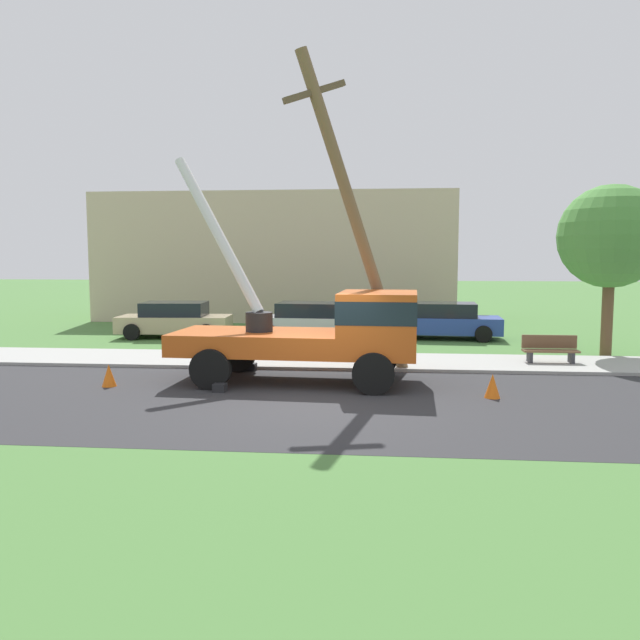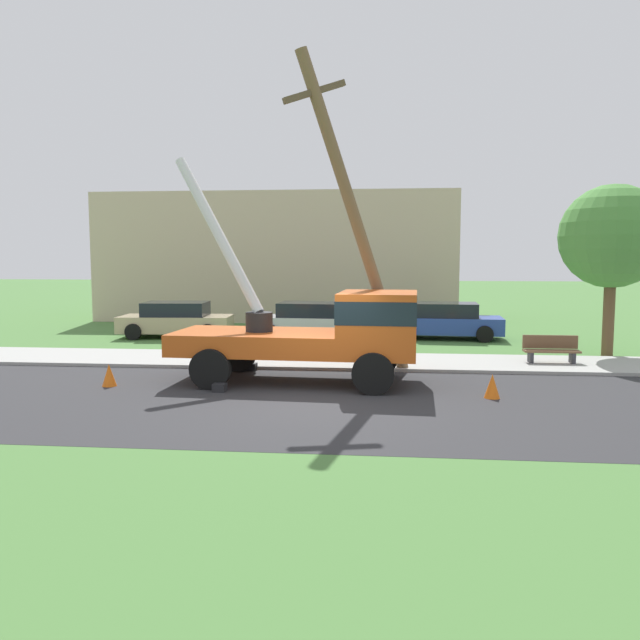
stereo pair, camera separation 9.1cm
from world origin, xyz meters
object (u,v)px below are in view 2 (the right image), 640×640
object	(u,v)px
parked_sedan_blue	(445,321)
roadside_tree_near	(612,237)
traffic_cone_behind	(109,375)
parked_sedan_silver	(311,320)
utility_truck	(327,328)
leaning_utility_pole	(354,214)
traffic_cone_ahead	(492,386)
park_bench	(551,350)
parked_sedan_tan	(176,320)

from	to	relation	value
parked_sedan_blue	roadside_tree_near	distance (m)	6.98
traffic_cone_behind	parked_sedan_silver	world-z (taller)	parked_sedan_silver
utility_truck	roadside_tree_near	world-z (taller)	utility_truck
leaning_utility_pole	traffic_cone_ahead	distance (m)	5.82
parked_sedan_blue	roadside_tree_near	world-z (taller)	roadside_tree_near
park_bench	roadside_tree_near	world-z (taller)	roadside_tree_near
parked_sedan_silver	park_bench	world-z (taller)	parked_sedan_silver
traffic_cone_behind	parked_sedan_tan	size ratio (longest dim) A/B	0.12
traffic_cone_ahead	traffic_cone_behind	xyz separation A→B (m)	(-9.30, 0.41, 0.00)
parked_sedan_tan	parked_sedan_silver	world-z (taller)	same
parked_sedan_silver	roadside_tree_near	world-z (taller)	roadside_tree_near
utility_truck	park_bench	xyz separation A→B (m)	(6.39, 3.17, -0.95)
traffic_cone_ahead	parked_sedan_silver	size ratio (longest dim) A/B	0.12
parked_sedan_blue	roadside_tree_near	xyz separation A→B (m)	(4.84, -3.92, 3.14)
parked_sedan_tan	parked_sedan_silver	xyz separation A→B (m)	(5.42, 0.26, 0.00)
utility_truck	traffic_cone_behind	bearing A→B (deg)	-169.68
parked_sedan_tan	parked_sedan_blue	bearing A→B (deg)	3.36
parked_sedan_silver	roadside_tree_near	distance (m)	11.18
traffic_cone_ahead	parked_sedan_blue	world-z (taller)	parked_sedan_blue
parked_sedan_silver	leaning_utility_pole	bearing A→B (deg)	-75.07
traffic_cone_ahead	park_bench	bearing A→B (deg)	61.52
park_bench	roadside_tree_near	distance (m)	4.59
leaning_utility_pole	park_bench	distance (m)	7.27
parked_sedan_silver	parked_sedan_tan	bearing A→B (deg)	-177.27
utility_truck	leaning_utility_pole	bearing A→B (deg)	61.51
parked_sedan_tan	leaning_utility_pole	bearing A→B (deg)	-44.75
traffic_cone_ahead	leaning_utility_pole	bearing A→B (deg)	142.90
parked_sedan_silver	parked_sedan_blue	xyz separation A→B (m)	(5.29, 0.37, 0.00)
traffic_cone_ahead	roadside_tree_near	distance (m)	8.91
parked_sedan_blue	park_bench	size ratio (longest dim) A/B	2.81
traffic_cone_ahead	roadside_tree_near	bearing A→B (deg)	54.10
leaning_utility_pole	parked_sedan_silver	distance (m)	8.72
parked_sedan_tan	roadside_tree_near	world-z (taller)	roadside_tree_near
parked_sedan_silver	roadside_tree_near	bearing A→B (deg)	-19.28
leaning_utility_pole	parked_sedan_blue	world-z (taller)	leaning_utility_pole
leaning_utility_pole	parked_sedan_silver	world-z (taller)	leaning_utility_pole
traffic_cone_behind	parked_sedan_blue	size ratio (longest dim) A/B	0.12
utility_truck	parked_sedan_tan	size ratio (longest dim) A/B	1.50
parked_sedan_silver	roadside_tree_near	xyz separation A→B (m)	(10.13, -3.54, 3.14)
leaning_utility_pole	traffic_cone_behind	xyz separation A→B (m)	(-6.00, -2.10, -4.08)
leaning_utility_pole	traffic_cone_behind	distance (m)	7.55
parked_sedan_silver	utility_truck	bearing A→B (deg)	-80.70
roadside_tree_near	park_bench	bearing A→B (deg)	-138.42
traffic_cone_behind	roadside_tree_near	world-z (taller)	roadside_tree_near
utility_truck	parked_sedan_tan	xyz separation A→B (m)	(-6.85, 8.51, -0.70)
traffic_cone_behind	park_bench	distance (m)	12.49
leaning_utility_pole	traffic_cone_behind	world-z (taller)	leaning_utility_pole
utility_truck	parked_sedan_blue	size ratio (longest dim) A/B	1.50
parked_sedan_tan	parked_sedan_silver	distance (m)	5.42
utility_truck	parked_sedan_blue	world-z (taller)	utility_truck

